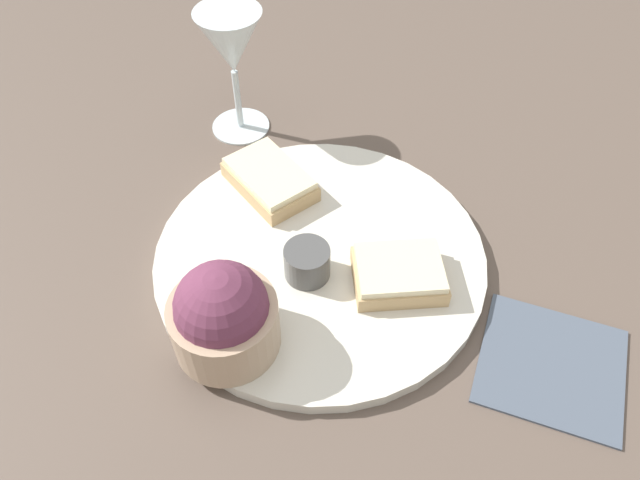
# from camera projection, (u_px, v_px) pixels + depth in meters

# --- Properties ---
(ground_plane) EXTENTS (4.00, 4.00, 0.00)m
(ground_plane) POSITION_uv_depth(u_px,v_px,m) (320.00, 261.00, 0.64)
(ground_plane) COLOR brown
(dinner_plate) EXTENTS (0.34, 0.34, 0.01)m
(dinner_plate) POSITION_uv_depth(u_px,v_px,m) (320.00, 257.00, 0.64)
(dinner_plate) COLOR silver
(dinner_plate) RESTS_ON ground_plane
(salad_bowl) EXTENTS (0.10, 0.10, 0.09)m
(salad_bowl) POSITION_uv_depth(u_px,v_px,m) (223.00, 316.00, 0.53)
(salad_bowl) COLOR tan
(salad_bowl) RESTS_ON dinner_plate
(sauce_ramekin) EXTENTS (0.04, 0.04, 0.03)m
(sauce_ramekin) POSITION_uv_depth(u_px,v_px,m) (308.00, 262.00, 0.60)
(sauce_ramekin) COLOR #4C4C4C
(sauce_ramekin) RESTS_ON dinner_plate
(cheese_toast_near) EXTENTS (0.12, 0.10, 0.03)m
(cheese_toast_near) POSITION_uv_depth(u_px,v_px,m) (270.00, 179.00, 0.68)
(cheese_toast_near) COLOR tan
(cheese_toast_near) RESTS_ON dinner_plate
(cheese_toast_far) EXTENTS (0.11, 0.10, 0.03)m
(cheese_toast_far) POSITION_uv_depth(u_px,v_px,m) (398.00, 276.00, 0.60)
(cheese_toast_far) COLOR tan
(cheese_toast_far) RESTS_ON dinner_plate
(wine_glass) EXTENTS (0.08, 0.08, 0.16)m
(wine_glass) POSITION_uv_depth(u_px,v_px,m) (231.00, 49.00, 0.70)
(wine_glass) COLOR silver
(wine_glass) RESTS_ON ground_plane
(napkin) EXTENTS (0.14, 0.13, 0.01)m
(napkin) POSITION_uv_depth(u_px,v_px,m) (552.00, 365.00, 0.56)
(napkin) COLOR #4C5666
(napkin) RESTS_ON ground_plane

